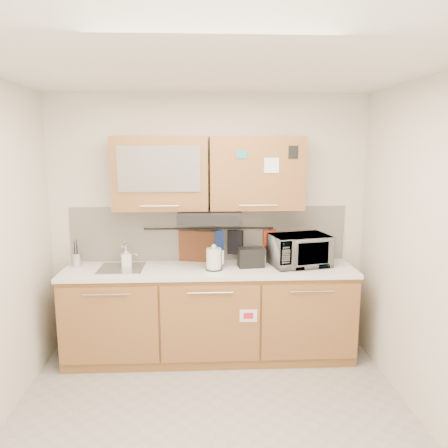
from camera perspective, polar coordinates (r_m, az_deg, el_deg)
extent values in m
plane|color=#9E9993|center=(3.58, -1.48, -25.55)|extent=(3.20, 3.20, 0.00)
plane|color=white|center=(2.95, -1.73, 20.10)|extent=(3.20, 3.20, 0.00)
plane|color=silver|center=(4.47, -1.99, 0.03)|extent=(3.20, 0.00, 3.20)
plane|color=silver|center=(3.44, 26.23, -4.23)|extent=(0.00, 3.00, 3.00)
cube|color=#A16639|center=(4.43, -1.86, -11.70)|extent=(2.80, 0.60, 0.88)
cube|color=black|center=(4.59, -1.83, -16.22)|extent=(2.80, 0.54, 0.10)
cube|color=#A5633A|center=(4.22, -14.90, -12.76)|extent=(0.91, 0.02, 0.74)
cylinder|color=silver|center=(4.09, -15.18, -8.89)|extent=(0.41, 0.01, 0.01)
cube|color=#A5633A|center=(4.13, -1.79, -12.94)|extent=(0.91, 0.02, 0.74)
cylinder|color=silver|center=(3.99, -1.81, -8.99)|extent=(0.41, 0.01, 0.01)
cube|color=#A5633A|center=(4.24, 11.22, -12.47)|extent=(0.91, 0.02, 0.74)
cylinder|color=silver|center=(4.11, 11.46, -8.61)|extent=(0.41, 0.01, 0.01)
cube|color=white|center=(4.27, -1.90, -6.01)|extent=(2.82, 0.62, 0.04)
cube|color=silver|center=(4.48, -1.98, -1.25)|extent=(2.80, 0.02, 0.56)
cube|color=#A16639|center=(4.26, -8.25, 6.59)|extent=(0.90, 0.35, 0.70)
cube|color=silver|center=(4.07, -8.51, 7.12)|extent=(0.76, 0.02, 0.42)
cube|color=#A5633A|center=(4.27, 4.23, 6.68)|extent=(0.90, 0.35, 0.70)
cube|color=white|center=(4.10, 6.23, 7.62)|extent=(0.14, 0.00, 0.14)
cube|color=black|center=(4.21, -1.95, 1.03)|extent=(0.60, 0.46, 0.10)
cube|color=silver|center=(4.34, -13.24, -5.78)|extent=(0.42, 0.40, 0.03)
cylinder|color=silver|center=(4.46, -12.69, -3.67)|extent=(0.03, 0.03, 0.24)
cylinder|color=silver|center=(4.36, -12.92, -2.65)|extent=(0.02, 0.18, 0.02)
cylinder|color=black|center=(4.43, -1.97, -0.59)|extent=(1.30, 0.02, 0.02)
cylinder|color=silver|center=(4.53, -18.66, -4.45)|extent=(0.14, 0.14, 0.13)
cylinder|color=black|center=(4.53, -18.90, -3.70)|extent=(0.01, 0.01, 0.25)
cylinder|color=black|center=(4.50, -18.58, -3.94)|extent=(0.01, 0.01, 0.22)
cylinder|color=black|center=(4.53, -18.65, -3.56)|extent=(0.01, 0.01, 0.27)
cylinder|color=black|center=(4.51, -18.92, -4.12)|extent=(0.01, 0.01, 0.20)
cylinder|color=silver|center=(4.17, -1.33, -4.61)|extent=(0.19, 0.19, 0.21)
sphere|color=silver|center=(4.14, -1.34, -2.96)|extent=(0.05, 0.05, 0.05)
cube|color=silver|center=(4.21, -0.22, -4.34)|extent=(0.03, 0.03, 0.13)
cylinder|color=black|center=(4.20, -1.33, -5.89)|extent=(0.16, 0.16, 0.01)
cube|color=black|center=(4.28, 3.53, -4.37)|extent=(0.26, 0.18, 0.19)
cube|color=black|center=(4.25, 2.96, -3.27)|extent=(0.08, 0.12, 0.01)
cube|color=black|center=(4.27, 4.13, -3.22)|extent=(0.08, 0.12, 0.01)
imported|color=#999999|center=(4.37, 9.82, -3.41)|extent=(0.63, 0.49, 0.31)
imported|color=#999999|center=(4.37, -12.68, -4.22)|extent=(0.11, 0.11, 0.20)
cube|color=brown|center=(4.47, -3.58, -3.76)|extent=(0.37, 0.11, 0.46)
cube|color=#223F9B|center=(4.45, -0.90, -2.26)|extent=(0.13, 0.08, 0.22)
cube|color=black|center=(4.46, 1.48, -2.41)|extent=(0.16, 0.09, 0.25)
cube|color=#B72F18|center=(4.49, 5.98, -1.83)|extent=(0.13, 0.04, 0.16)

